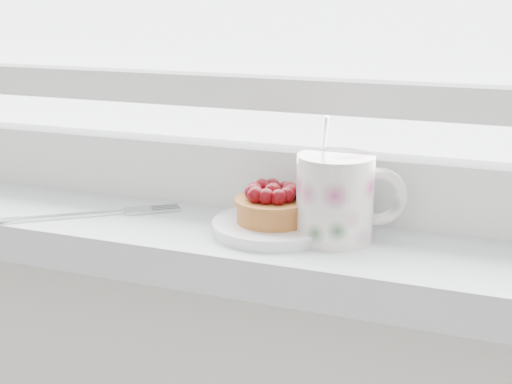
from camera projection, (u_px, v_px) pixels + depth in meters
The scene contains 4 objects.
saucer at pixel (273, 227), 0.72m from camera, with size 0.12×0.12×0.01m, color white.
raspberry_tart at pixel (273, 204), 0.72m from camera, with size 0.08×0.08×0.04m.
floral_mug at pixel (338, 196), 0.69m from camera, with size 0.12×0.10×0.12m.
fork at pixel (92, 214), 0.78m from camera, with size 0.16×0.13×0.00m.
Camera 1 is at (0.24, 1.24, 1.18)m, focal length 50.00 mm.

